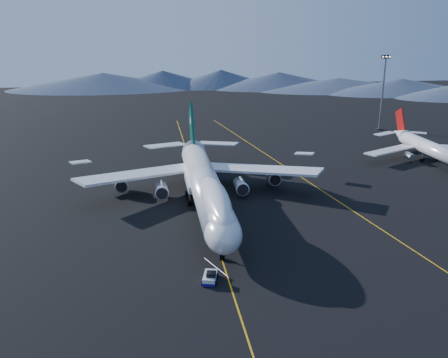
{
  "coord_description": "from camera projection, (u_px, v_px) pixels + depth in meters",
  "views": [
    {
      "loc": [
        -11.4,
        -105.54,
        39.35
      ],
      "look_at": [
        4.64,
        1.99,
        6.0
      ],
      "focal_mm": 40.0,
      "sensor_mm": 36.0,
      "label": 1
    }
  ],
  "objects": [
    {
      "name": "boeing_747",
      "position": [
        205.0,
        183.0,
        111.27
      ],
      "size": [
        59.62,
        72.43,
        19.37
      ],
      "color": "silver",
      "rests_on": "ground"
    },
    {
      "name": "second_jet",
      "position": [
        431.0,
        149.0,
        149.72
      ],
      "size": [
        41.76,
        47.18,
        13.43
      ],
      "rotation": [
        0.0,
        0.0,
        -0.1
      ],
      "color": "silver",
      "rests_on": "ground"
    },
    {
      "name": "floodlight_mast",
      "position": [
        383.0,
        93.0,
        193.98
      ],
      "size": [
        3.58,
        2.68,
        28.94
      ],
      "rotation": [
        0.0,
        0.0,
        0.3
      ],
      "color": "black",
      "rests_on": "ground"
    },
    {
      "name": "taxiway_line_side",
      "position": [
        318.0,
        188.0,
        126.63
      ],
      "size": [
        28.08,
        198.09,
        0.01
      ],
      "primitive_type": "cube",
      "rotation": [
        0.0,
        0.0,
        0.14
      ],
      "color": "#EDA50D",
      "rests_on": "ground"
    },
    {
      "name": "ground",
      "position": [
        205.0,
        208.0,
        112.94
      ],
      "size": [
        500.0,
        500.0,
        0.0
      ],
      "primitive_type": "plane",
      "color": "black",
      "rests_on": "ground"
    },
    {
      "name": "taxiway_line_main",
      "position": [
        205.0,
        208.0,
        112.94
      ],
      "size": [
        0.25,
        220.0,
        0.01
      ],
      "primitive_type": "cube",
      "color": "#EDA50D",
      "rests_on": "ground"
    },
    {
      "name": "pushback_tug",
      "position": [
        210.0,
        278.0,
        80.28
      ],
      "size": [
        3.17,
        4.57,
        1.82
      ],
      "rotation": [
        0.0,
        0.0,
        -0.25
      ],
      "color": "silver",
      "rests_on": "ground"
    }
  ]
}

